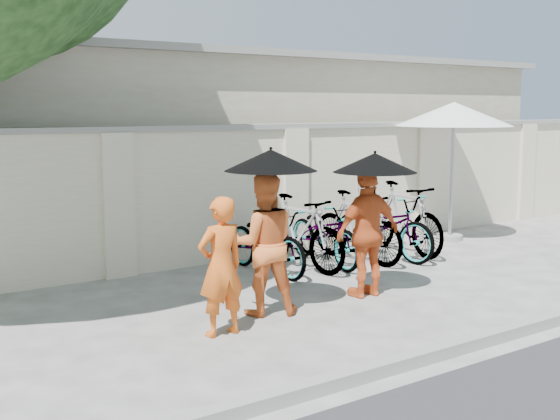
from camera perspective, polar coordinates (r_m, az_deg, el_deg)
ground at (r=7.94m, az=2.53°, el=-8.76°), size 80.00×80.00×0.00m
kerb at (r=6.72m, az=11.56°, el=-11.58°), size 40.00×0.16×0.12m
compound_wall at (r=10.88m, az=-3.51°, el=1.26°), size 20.00×0.30×2.00m
building_behind at (r=14.63m, az=-7.97°, el=5.35°), size 14.00×6.00×3.20m
monk_left at (r=7.20m, az=-4.83°, el=-4.59°), size 0.54×0.37×1.45m
monk_center at (r=7.91m, az=-1.37°, el=-2.76°), size 0.97×0.88×1.62m
parasol_center at (r=7.75m, az=-0.75°, el=4.07°), size 1.04×1.04×0.96m
monk_right at (r=8.72m, az=7.15°, el=-1.86°), size 0.95×0.42×1.60m
parasol_right at (r=8.57m, az=7.72°, el=3.83°), size 1.02×1.02×0.88m
patio_umbrella at (r=12.67m, az=13.94°, el=7.45°), size 2.10×2.10×2.43m
bike_0 at (r=9.93m, az=-1.10°, el=-2.52°), size 0.70×1.80×0.93m
bike_1 at (r=10.15m, az=1.56°, el=-1.84°), size 0.75×1.86×1.09m
bike_2 at (r=10.51m, az=3.66°, el=-1.88°), size 0.80×1.86×0.95m
bike_3 at (r=10.73m, az=6.28°, el=-1.36°), size 0.70×1.84×1.08m
bike_4 at (r=11.05m, az=8.44°, el=-1.29°), size 0.91×2.00×1.01m
bike_5 at (r=11.47m, az=9.98°, el=-0.63°), size 0.71×1.96×1.15m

